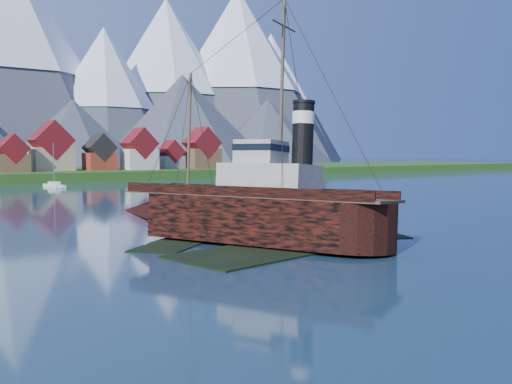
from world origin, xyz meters
TOP-DOWN VIEW (x-y plane):
  - ground at (0.00, 0.00)m, footprint 1400.00×1400.00m
  - shoal at (1.78, 2.15)m, footprint 31.71×21.24m
  - tugboat_wreck at (-0.65, 4.55)m, footprint 7.68×33.09m
  - sailboat_d at (46.53, 61.13)m, footprint 7.94×9.19m
  - sailboat_e at (12.72, 110.47)m, footprint 2.80×10.86m

SIDE VIEW (x-z plane):
  - shoal at x=1.78m, z-range -0.92..0.22m
  - ground at x=0.00m, z-range 0.00..0.00m
  - sailboat_e at x=12.72m, z-range -6.01..6.56m
  - sailboat_d at x=46.53m, z-range -6.36..6.97m
  - tugboat_wreck at x=-0.65m, z-range -9.83..16.39m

